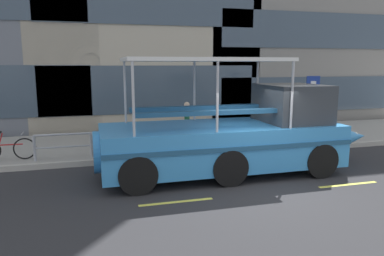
{
  "coord_description": "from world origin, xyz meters",
  "views": [
    {
      "loc": [
        -4.21,
        -8.74,
        3.23
      ],
      "look_at": [
        -1.3,
        1.87,
        1.3
      ],
      "focal_mm": 34.06,
      "sensor_mm": 36.0,
      "label": 1
    }
  ],
  "objects_px": {
    "pedestrian_mid_left": "(187,118)",
    "leaned_bicycle": "(7,149)",
    "parking_sign": "(312,97)",
    "pedestrian_near_bow": "(281,114)",
    "duck_tour_boat": "(238,136)"
  },
  "relations": [
    {
      "from": "duck_tour_boat",
      "to": "pedestrian_near_bow",
      "type": "bearing_deg",
      "value": 45.45
    },
    {
      "from": "leaned_bicycle",
      "to": "parking_sign",
      "type": "bearing_deg",
      "value": 1.94
    },
    {
      "from": "parking_sign",
      "to": "pedestrian_near_bow",
      "type": "xyz_separation_m",
      "value": [
        -1.18,
        0.34,
        -0.72
      ]
    },
    {
      "from": "pedestrian_near_bow",
      "to": "pedestrian_mid_left",
      "type": "xyz_separation_m",
      "value": [
        -3.89,
        0.32,
        -0.07
      ]
    },
    {
      "from": "pedestrian_mid_left",
      "to": "leaned_bicycle",
      "type": "bearing_deg",
      "value": -170.51
    },
    {
      "from": "parking_sign",
      "to": "leaned_bicycle",
      "type": "bearing_deg",
      "value": -178.06
    },
    {
      "from": "parking_sign",
      "to": "pedestrian_near_bow",
      "type": "bearing_deg",
      "value": 163.85
    },
    {
      "from": "duck_tour_boat",
      "to": "pedestrian_near_bow",
      "type": "relative_size",
      "value": 5.08
    },
    {
      "from": "leaned_bicycle",
      "to": "duck_tour_boat",
      "type": "height_order",
      "value": "duck_tour_boat"
    },
    {
      "from": "leaned_bicycle",
      "to": "pedestrian_mid_left",
      "type": "xyz_separation_m",
      "value": [
        6.23,
        1.04,
        0.6
      ]
    },
    {
      "from": "pedestrian_near_bow",
      "to": "parking_sign",
      "type": "bearing_deg",
      "value": -16.15
    },
    {
      "from": "duck_tour_boat",
      "to": "pedestrian_near_bow",
      "type": "xyz_separation_m",
      "value": [
        3.25,
        3.31,
        0.11
      ]
    },
    {
      "from": "duck_tour_boat",
      "to": "pedestrian_mid_left",
      "type": "xyz_separation_m",
      "value": [
        -0.63,
        3.62,
        0.04
      ]
    },
    {
      "from": "leaned_bicycle",
      "to": "duck_tour_boat",
      "type": "distance_m",
      "value": 7.36
    },
    {
      "from": "duck_tour_boat",
      "to": "pedestrian_near_bow",
      "type": "distance_m",
      "value": 4.64
    }
  ]
}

